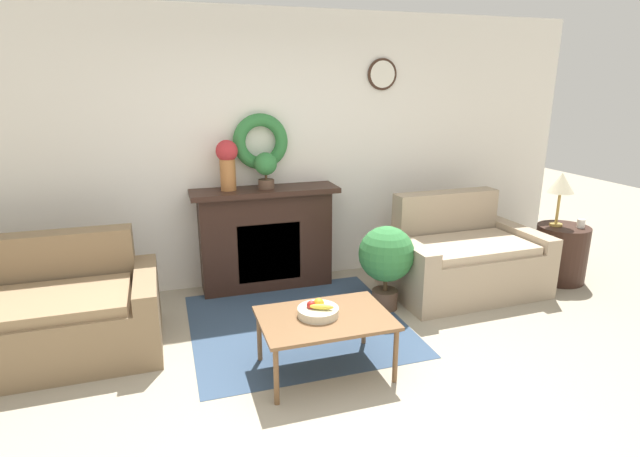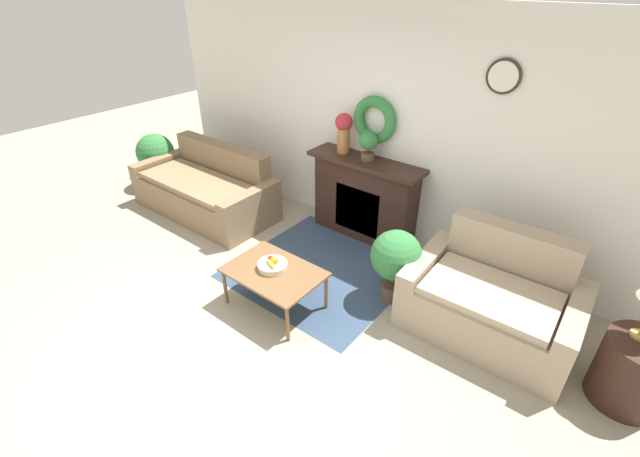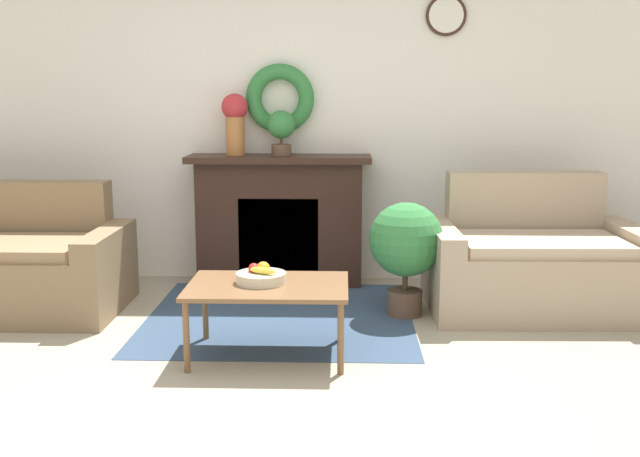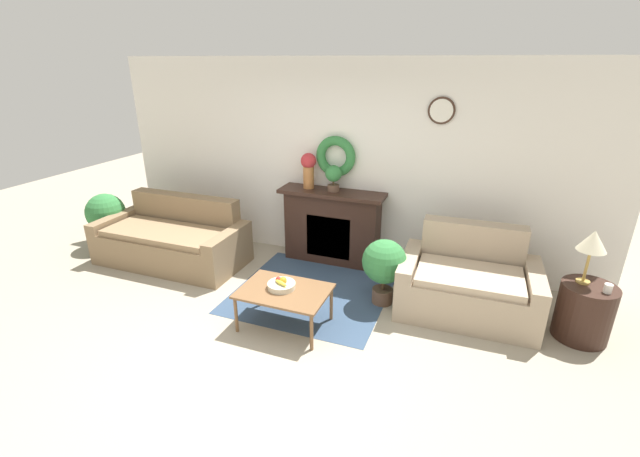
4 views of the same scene
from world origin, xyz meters
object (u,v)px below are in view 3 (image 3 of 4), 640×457
fruit_bowl (261,276)px  vase_on_mantel_left (235,119)px  coffee_table (268,291)px  potted_plant_on_mantel (281,129)px  potted_plant_floor_by_loveseat (406,244)px  fireplace (280,219)px  loveseat_right (533,264)px

fruit_bowl → vase_on_mantel_left: bearing=102.7°
coffee_table → potted_plant_on_mantel: bearing=91.9°
fruit_bowl → potted_plant_floor_by_loveseat: potted_plant_floor_by_loveseat is taller
vase_on_mantel_left → potted_plant_floor_by_loveseat: vase_on_mantel_left is taller
fireplace → fruit_bowl: fireplace is taller
loveseat_right → coffee_table: (-1.77, -1.02, 0.07)m
fruit_bowl → vase_on_mantel_left: vase_on_mantel_left is taller
fruit_bowl → vase_on_mantel_left: size_ratio=0.61×
vase_on_mantel_left → potted_plant_on_mantel: 0.37m
potted_plant_on_mantel → coffee_table: bearing=-88.1°
fruit_bowl → coffee_table: bearing=-33.4°
potted_plant_floor_by_loveseat → loveseat_right: bearing=11.6°
fruit_bowl → potted_plant_on_mantel: 1.81m
fruit_bowl → loveseat_right: bearing=28.7°
loveseat_right → fireplace: bearing=159.0°
vase_on_mantel_left → potted_plant_floor_by_loveseat: (1.27, -0.85, -0.81)m
coffee_table → potted_plant_on_mantel: 1.87m
fireplace → potted_plant_floor_by_loveseat: fireplace is taller
fruit_bowl → potted_plant_on_mantel: (-0.01, 1.64, 0.77)m
fruit_bowl → fireplace: bearing=91.0°
vase_on_mantel_left → potted_plant_on_mantel: size_ratio=1.37×
fireplace → potted_plant_floor_by_loveseat: bearing=-42.3°
loveseat_right → potted_plant_floor_by_loveseat: bearing=-169.8°
fruit_bowl → vase_on_mantel_left: (-0.37, 1.66, 0.84)m
loveseat_right → potted_plant_floor_by_loveseat: 0.95m
potted_plant_on_mantel → loveseat_right: bearing=-19.4°
coffee_table → loveseat_right: bearing=29.9°
fireplace → vase_on_mantel_left: 0.86m
coffee_table → potted_plant_on_mantel: (-0.05, 1.67, 0.84)m
loveseat_right → fruit_bowl: loveseat_right is taller
loveseat_right → vase_on_mantel_left: vase_on_mantel_left is taller
vase_on_mantel_left → loveseat_right: bearing=-16.9°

